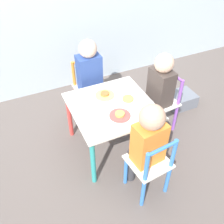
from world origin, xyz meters
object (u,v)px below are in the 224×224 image
object	(u,v)px
chair_orange	(89,89)
storage_bin	(181,100)
plate_front	(120,115)
plate_back	(105,95)
child_right	(159,88)
kids_table	(112,111)
chair_blue	(150,166)
child_front	(147,141)
chair_purple	(162,103)
plate_right	(128,100)
child_back	(90,75)

from	to	relation	value
chair_orange	storage_bin	world-z (taller)	chair_orange
plate_front	plate_back	bearing A→B (deg)	90.00
child_right	plate_front	world-z (taller)	child_right
kids_table	chair_blue	bearing A→B (deg)	-84.03
chair_orange	storage_bin	xyz separation A→B (m)	(0.87, -0.29, -0.20)
plate_back	child_front	bearing A→B (deg)	-85.43
chair_blue	plate_back	size ratio (longest dim) A/B	3.56
chair_purple	plate_right	size ratio (longest dim) A/B	2.81
child_front	plate_right	distance (m)	0.45
child_front	storage_bin	size ratio (longest dim) A/B	2.77
kids_table	plate_back	size ratio (longest dim) A/B	4.04
chair_blue	plate_right	size ratio (longest dim) A/B	2.81
kids_table	chair_purple	bearing A→B (deg)	4.91
kids_table	child_front	distance (m)	0.45
chair_blue	child_front	bearing A→B (deg)	-90.00
kids_table	child_back	bearing A→B (deg)	90.71
plate_front	storage_bin	bearing A→B (deg)	22.04
kids_table	child_right	xyz separation A→B (m)	(0.44, 0.04, 0.07)
chair_orange	plate_right	size ratio (longest dim) A/B	2.81
storage_bin	plate_back	bearing A→B (deg)	-174.67
child_front	storage_bin	distance (m)	1.12
plate_back	child_right	bearing A→B (deg)	-12.48
chair_purple	child_front	xyz separation A→B (m)	(-0.46, -0.48, 0.19)
chair_orange	storage_bin	distance (m)	0.94
chair_blue	child_front	distance (m)	0.20
chair_purple	plate_front	size ratio (longest dim) A/B	3.50
plate_front	storage_bin	distance (m)	1.01
child_right	storage_bin	xyz separation A→B (m)	(0.43, 0.18, -0.39)
child_right	child_back	bearing A→B (deg)	-137.15
child_front	child_back	xyz separation A→B (m)	(-0.05, 0.88, 0.00)
storage_bin	chair_purple	bearing A→B (deg)	-154.72
chair_orange	child_right	bearing A→B (deg)	-46.93
child_front	storage_bin	bearing A→B (deg)	-147.38
chair_blue	plate_right	distance (m)	0.54
plate_front	plate_back	world-z (taller)	same
child_front	plate_back	bearing A→B (deg)	-91.40
chair_blue	plate_back	bearing A→B (deg)	-91.26
child_back	chair_blue	bearing A→B (deg)	-87.20
child_front	plate_right	size ratio (longest dim) A/B	3.95
chair_blue	plate_back	distance (m)	0.66
plate_front	storage_bin	world-z (taller)	plate_front
chair_orange	plate_right	bearing A→B (deg)	-75.02
chair_purple	storage_bin	world-z (taller)	chair_purple
kids_table	plate_right	world-z (taller)	plate_right
kids_table	plate_right	size ratio (longest dim) A/B	3.19
chair_purple	plate_front	bearing A→B (deg)	-75.35
chair_blue	chair_orange	bearing A→B (deg)	-92.63
chair_purple	plate_right	bearing A→B (deg)	-88.20
chair_purple	child_back	xyz separation A→B (m)	(-0.51, 0.40, 0.19)
child_right	plate_right	distance (m)	0.31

